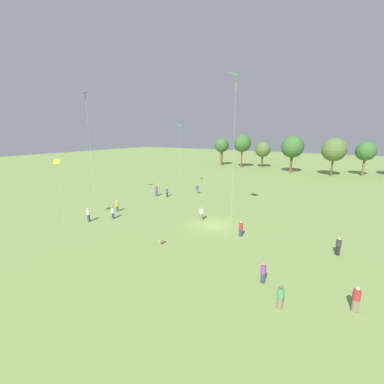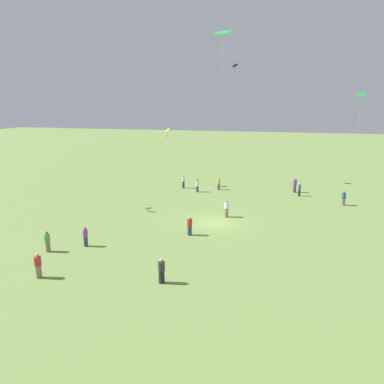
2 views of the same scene
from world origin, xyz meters
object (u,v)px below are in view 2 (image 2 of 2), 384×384
Objects in this scene: person_2 at (47,242)px; dog_0 at (148,208)px; person_7 at (190,226)px; person_10 at (299,189)px; kite_3 at (235,75)px; kite_0 at (167,133)px; kite_2 at (223,39)px; kite_1 at (361,100)px; person_6 at (219,184)px; person_9 at (38,266)px; person_11 at (226,209)px; person_8 at (183,182)px; person_3 at (295,185)px; person_0 at (85,237)px; person_5 at (197,186)px; person_1 at (344,198)px; person_4 at (161,271)px.

person_2 is 12.66m from dog_0.
person_7 is 19.32m from person_10.
dog_0 is at bearing 59.49° from kite_3.
kite_2 is (16.51, 10.50, 8.86)m from kite_0.
person_2 is 0.10× the size of kite_2.
kite_3 is (-5.00, -15.60, 3.44)m from kite_1.
person_9 is (28.20, -6.24, 0.05)m from person_6.
person_9 is at bearing -6.70° from dog_0.
person_11 is at bearing 137.49° from person_9.
person_8 is at bearing 35.81° from kite_3.
person_8 is (1.35, -14.39, -0.07)m from person_3.
person_11 is 17.50m from kite_0.
kite_1 is at bearing 129.25° from person_9.
person_6 is 0.09× the size of kite_2.
person_2 is at bearing 155.18° from person_8.
person_0 is 0.21× the size of kite_0.
kite_3 is (-21.63, -2.39, -1.16)m from kite_2.
person_0 is 27.19m from person_10.
person_5 is 0.10× the size of kite_3.
person_9 is (10.40, -7.27, 0.02)m from person_7.
person_9 is 38.40m from kite_1.
person_7 is 2.27× the size of dog_0.
kite_2 reaches higher than dog_0.
dog_0 is (12.95, -21.52, -11.05)m from kite_1.
kite_3 is (-7.87, 3.22, 14.06)m from person_5.
person_6 is at bearing 154.67° from person_9.
kite_2 reaches higher than person_9.
person_11 reaches higher than person_9.
kite_1 is at bearing 94.51° from person_5.
person_11 is at bearing 25.29° from person_5.
person_7 is 18.43m from person_8.
person_6 is 28.88m from person_9.
dog_0 is (0.30, -8.22, -0.44)m from person_11.
person_9 is 0.14× the size of kite_1.
kite_1 is at bearing -4.65° from person_0.
person_8 reaches higher than dog_0.
person_9 is 1.00× the size of person_11.
kite_3 reaches higher than kite_1.
person_0 is 19.16m from kite_2.
kite_1 reaches higher than person_3.
person_11 reaches higher than person_1.
person_0 is at bearing 165.61° from person_3.
person_0 is 32.47m from kite_3.
person_5 reaches higher than person_2.
person_11 is at bearing -1.65° from person_0.
person_11 is (-12.50, 11.56, 0.04)m from person_2.
kite_3 reaches higher than kite_0.
person_4 is (27.82, -7.92, -0.11)m from person_3.
person_11 is (7.80, -11.78, 0.05)m from person_1.
person_8 is (-23.93, 3.66, 0.06)m from person_2.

